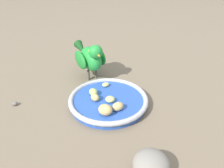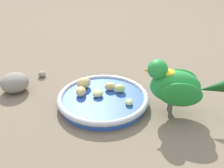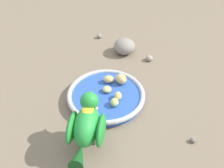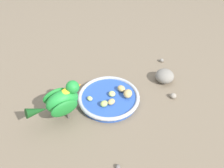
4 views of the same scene
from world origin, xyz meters
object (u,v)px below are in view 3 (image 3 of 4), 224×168
object	(u,v)px
feeding_bowl	(106,96)
pebble_0	(193,140)
apple_piece_4	(114,102)
pebble_1	(99,36)
apple_piece_3	(107,89)
pebble_2	(149,58)
apple_piece_0	(94,109)
rock_large	(124,46)
apple_piece_2	(121,79)
parrot	(87,126)
apple_piece_5	(118,96)
apple_piece_1	(109,79)

from	to	relation	value
feeding_bowl	pebble_0	distance (m)	0.28
apple_piece_4	pebble_1	size ratio (longest dim) A/B	1.48
apple_piece_3	pebble_2	bearing A→B (deg)	-132.40
apple_piece_0	pebble_1	world-z (taller)	apple_piece_0
apple_piece_4	pebble_2	xyz separation A→B (m)	(-0.15, -0.24, -0.02)
feeding_bowl	rock_large	xyz separation A→B (m)	(-0.08, -0.25, 0.01)
apple_piece_2	pebble_0	world-z (taller)	apple_piece_2
apple_piece_2	apple_piece_4	distance (m)	0.10
apple_piece_0	parrot	bearing A→B (deg)	80.95
rock_large	apple_piece_4	bearing A→B (deg)	78.64
apple_piece_0	rock_large	bearing A→B (deg)	-111.00
parrot	pebble_0	world-z (taller)	parrot
rock_large	pebble_2	world-z (taller)	rock_large
apple_piece_3	parrot	size ratio (longest dim) A/B	0.14
apple_piece_5	pebble_0	size ratio (longest dim) A/B	1.79
feeding_bowl	apple_piece_3	world-z (taller)	apple_piece_3
apple_piece_2	rock_large	size ratio (longest dim) A/B	0.50
apple_piece_4	apple_piece_3	bearing A→B (deg)	-72.58
apple_piece_3	apple_piece_0	bearing A→B (deg)	61.18
feeding_bowl	apple_piece_4	xyz separation A→B (m)	(-0.02, 0.05, 0.02)
apple_piece_0	pebble_0	xyz separation A→B (m)	(-0.26, 0.11, -0.02)
apple_piece_5	parrot	xyz separation A→B (m)	(0.09, 0.15, 0.05)
apple_piece_2	pebble_1	world-z (taller)	apple_piece_2
apple_piece_0	pebble_0	size ratio (longest dim) A/B	1.46
feeding_bowl	pebble_0	bearing A→B (deg)	141.59
feeding_bowl	apple_piece_1	distance (m)	0.06
apple_piece_4	apple_piece_5	distance (m)	0.03
apple_piece_5	pebble_0	world-z (taller)	apple_piece_5
apple_piece_3	rock_large	xyz separation A→B (m)	(-0.08, -0.24, -0.00)
feeding_bowl	apple_piece_2	xyz separation A→B (m)	(-0.05, -0.05, 0.02)
apple_piece_5	pebble_1	size ratio (longest dim) A/B	1.51
apple_piece_2	pebble_2	xyz separation A→B (m)	(-0.12, -0.14, -0.03)
apple_piece_0	apple_piece_1	size ratio (longest dim) A/B	0.70
feeding_bowl	parrot	bearing A→B (deg)	72.07
apple_piece_0	pebble_2	bearing A→B (deg)	-128.82
parrot	apple_piece_1	bearing A→B (deg)	-5.76
apple_piece_3	pebble_0	world-z (taller)	apple_piece_3
apple_piece_5	feeding_bowl	bearing A→B (deg)	-29.64
parrot	pebble_2	size ratio (longest dim) A/B	8.15
pebble_1	apple_piece_1	bearing A→B (deg)	94.19
parrot	apple_piece_5	bearing A→B (deg)	-19.85
apple_piece_0	apple_piece_3	xyz separation A→B (m)	(-0.04, -0.08, 0.00)
apple_piece_5	rock_large	xyz separation A→B (m)	(-0.05, -0.27, -0.00)
rock_large	feeding_bowl	bearing A→B (deg)	71.86
apple_piece_5	pebble_1	world-z (taller)	apple_piece_5
apple_piece_2	parrot	xyz separation A→B (m)	(0.11, 0.22, 0.05)
apple_piece_3	pebble_0	size ratio (longest dim) A/B	1.71
pebble_2	feeding_bowl	bearing A→B (deg)	48.99
apple_piece_1	rock_large	xyz separation A→B (m)	(-0.07, -0.19, -0.01)
apple_piece_0	apple_piece_1	world-z (taller)	apple_piece_1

